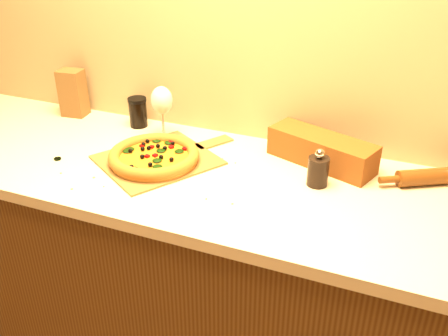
{
  "coord_description": "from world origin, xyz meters",
  "views": [
    {
      "loc": [
        0.58,
        0.12,
        1.7
      ],
      "look_at": [
        0.07,
        1.38,
        0.96
      ],
      "focal_mm": 40.0,
      "sensor_mm": 36.0,
      "label": 1
    }
  ],
  "objects_px": {
    "pepper_grinder": "(318,170)",
    "wine_glass": "(162,102)",
    "rolling_pin": "(438,176)",
    "pizza": "(154,156)",
    "pizza_peel": "(161,159)",
    "dark_jar": "(138,112)"
  },
  "relations": [
    {
      "from": "pepper_grinder",
      "to": "wine_glass",
      "type": "bearing_deg",
      "value": 168.23
    },
    {
      "from": "rolling_pin",
      "to": "wine_glass",
      "type": "relative_size",
      "value": 1.73
    },
    {
      "from": "pepper_grinder",
      "to": "wine_glass",
      "type": "distance_m",
      "value": 0.63
    },
    {
      "from": "pizza",
      "to": "wine_glass",
      "type": "relative_size",
      "value": 1.52
    },
    {
      "from": "rolling_pin",
      "to": "pizza",
      "type": "bearing_deg",
      "value": -166.23
    },
    {
      "from": "pepper_grinder",
      "to": "rolling_pin",
      "type": "distance_m",
      "value": 0.38
    },
    {
      "from": "pizza_peel",
      "to": "wine_glass",
      "type": "bearing_deg",
      "value": 146.94
    },
    {
      "from": "pizza",
      "to": "pepper_grinder",
      "type": "relative_size",
      "value": 2.45
    },
    {
      "from": "wine_glass",
      "to": "pizza_peel",
      "type": "bearing_deg",
      "value": -64.8
    },
    {
      "from": "pizza",
      "to": "dark_jar",
      "type": "relative_size",
      "value": 2.63
    },
    {
      "from": "pizza_peel",
      "to": "rolling_pin",
      "type": "relative_size",
      "value": 1.48
    },
    {
      "from": "rolling_pin",
      "to": "dark_jar",
      "type": "distance_m",
      "value": 1.11
    },
    {
      "from": "pepper_grinder",
      "to": "wine_glass",
      "type": "relative_size",
      "value": 0.62
    },
    {
      "from": "pepper_grinder",
      "to": "dark_jar",
      "type": "height_order",
      "value": "pepper_grinder"
    },
    {
      "from": "pizza",
      "to": "wine_glass",
      "type": "distance_m",
      "value": 0.24
    },
    {
      "from": "pizza_peel",
      "to": "pepper_grinder",
      "type": "xyz_separation_m",
      "value": [
        0.54,
        0.04,
        0.05
      ]
    },
    {
      "from": "pepper_grinder",
      "to": "dark_jar",
      "type": "distance_m",
      "value": 0.78
    },
    {
      "from": "pizza",
      "to": "wine_glass",
      "type": "xyz_separation_m",
      "value": [
        -0.07,
        0.2,
        0.12
      ]
    },
    {
      "from": "wine_glass",
      "to": "pizza",
      "type": "bearing_deg",
      "value": -70.53
    },
    {
      "from": "pepper_grinder",
      "to": "pizza_peel",
      "type": "bearing_deg",
      "value": -176.11
    },
    {
      "from": "pizza",
      "to": "pepper_grinder",
      "type": "bearing_deg",
      "value": 7.23
    },
    {
      "from": "pepper_grinder",
      "to": "rolling_pin",
      "type": "relative_size",
      "value": 0.36
    }
  ]
}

